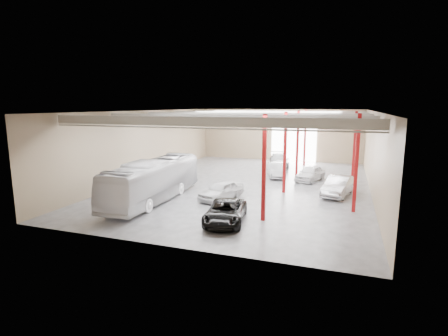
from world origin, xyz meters
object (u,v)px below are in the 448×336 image
Objects in this scene: car_right_near at (338,186)px; car_right_far at (310,173)px; car_row_b at (276,170)px; car_row_c at (279,160)px; coach_bus at (154,180)px; black_sedan at (225,212)px; car_row_a at (221,190)px.

car_right_far is (-2.80, 5.20, -0.05)m from car_right_near.
car_row_b is at bearing -175.63° from car_right_far.
car_row_c reaches higher than car_right_near.
car_row_b is 1.00× the size of car_right_far.
coach_bus is 2.30× the size of black_sedan.
coach_bus is 2.68× the size of car_row_a.
car_right_near is (8.88, 4.47, 0.07)m from car_row_a.
car_row_b is at bearing 57.71° from coach_bus.
car_row_a is (5.02, 2.00, -0.89)m from coach_bus.
coach_bus reaches higher than black_sedan.
car_row_a is 11.42m from car_right_far.
coach_bus reaches higher than car_row_a.
car_row_b is 3.75m from car_right_far.
black_sedan is 21.67m from car_row_c.
black_sedan is 0.88× the size of car_row_c.
car_row_b is (2.43, 10.50, -0.01)m from car_row_a.
car_right_near reaches higher than black_sedan.
car_row_a is (-2.17, 5.22, 0.04)m from black_sedan.
black_sedan is 1.13× the size of car_right_far.
car_right_far reaches higher than car_row_b.
car_right_near is 1.10× the size of car_right_far.
car_right_near is at bearing 23.43° from coach_bus.
car_right_far reaches higher than black_sedan.
car_right_near reaches higher than car_row_b.
coach_bus is at bearing -138.58° from car_row_a.
car_right_far is (6.08, 9.67, 0.02)m from car_row_a.
car_row_a is at bearing -104.97° from car_right_far.
coach_bus reaches higher than car_row_c.
car_right_far is (11.10, 11.67, -0.87)m from coach_bus.
car_row_a is at bearing -140.80° from car_right_near.
coach_bus reaches higher than car_right_near.
car_row_c is at bearing 80.25° from car_row_b.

